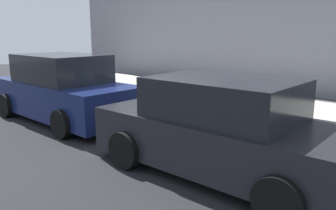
# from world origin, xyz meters

# --- Properties ---
(ground_plane) EXTENTS (40.00, 40.00, 0.00)m
(ground_plane) POSITION_xyz_m (0.00, 0.00, 0.00)
(ground_plane) COLOR black
(sidewalk_curb) EXTENTS (18.00, 5.00, 0.14)m
(sidewalk_curb) POSITION_xyz_m (0.00, -2.50, 0.07)
(sidewalk_curb) COLOR #ADA89E
(sidewalk_curb) RESTS_ON ground_plane
(suitcase_teal_0) EXTENTS (0.44, 0.27, 0.95)m
(suitcase_teal_0) POSITION_xyz_m (-3.30, -0.67, 0.50)
(suitcase_teal_0) COLOR #0F606B
(suitcase_teal_0) RESTS_ON sidewalk_curb
(suitcase_silver_1) EXTENTS (0.49, 0.27, 0.57)m
(suitcase_silver_1) POSITION_xyz_m (-2.72, -0.74, 0.40)
(suitcase_silver_1) COLOR #9EA0A8
(suitcase_silver_1) RESTS_ON sidewalk_curb
(suitcase_black_2) EXTENTS (0.50, 0.24, 0.96)m
(suitcase_black_2) POSITION_xyz_m (-2.12, -0.61, 0.50)
(suitcase_black_2) COLOR black
(suitcase_black_2) RESTS_ON sidewalk_curb
(suitcase_navy_3) EXTENTS (0.42, 0.25, 0.93)m
(suitcase_navy_3) POSITION_xyz_m (-1.55, -0.68, 0.46)
(suitcase_navy_3) COLOR navy
(suitcase_navy_3) RESTS_ON sidewalk_curb
(suitcase_maroon_4) EXTENTS (0.40, 0.23, 0.77)m
(suitcase_maroon_4) POSITION_xyz_m (-1.03, -0.64, 0.50)
(suitcase_maroon_4) COLOR maroon
(suitcase_maroon_4) RESTS_ON sidewalk_curb
(suitcase_olive_5) EXTENTS (0.42, 0.21, 0.79)m
(suitcase_olive_5) POSITION_xyz_m (-0.51, -0.74, 0.50)
(suitcase_olive_5) COLOR #59601E
(suitcase_olive_5) RESTS_ON sidewalk_curb
(fire_hydrant) EXTENTS (0.39, 0.21, 0.82)m
(fire_hydrant) POSITION_xyz_m (0.40, -0.68, 0.57)
(fire_hydrant) COLOR red
(fire_hydrant) RESTS_ON sidewalk_curb
(bollard_post) EXTENTS (0.12, 0.12, 0.74)m
(bollard_post) POSITION_xyz_m (0.90, -0.53, 0.51)
(bollard_post) COLOR brown
(bollard_post) RESTS_ON sidewalk_curb
(parked_car_charcoal_0) EXTENTS (4.39, 2.15, 1.56)m
(parked_car_charcoal_0) POSITION_xyz_m (-3.28, 1.83, 0.73)
(parked_car_charcoal_0) COLOR black
(parked_car_charcoal_0) RESTS_ON ground_plane
(parked_car_navy_1) EXTENTS (4.61, 2.09, 1.72)m
(parked_car_navy_1) POSITION_xyz_m (1.74, 1.83, 0.80)
(parked_car_navy_1) COLOR #141E4C
(parked_car_navy_1) RESTS_ON ground_plane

